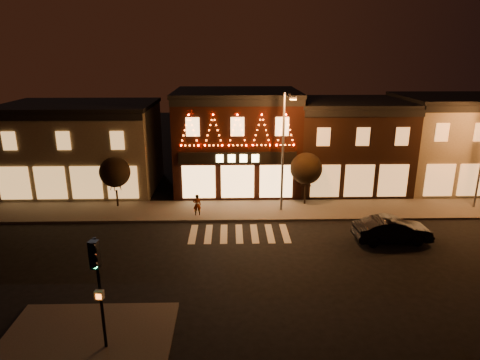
{
  "coord_description": "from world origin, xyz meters",
  "views": [
    {
      "loc": [
        -0.53,
        -21.21,
        11.46
      ],
      "look_at": [
        0.05,
        4.0,
        3.67
      ],
      "focal_mm": 31.55,
      "sensor_mm": 36.0,
      "label": 1
    }
  ],
  "objects_px": {
    "dark_sedan": "(392,230)",
    "streetlamp_mid": "(284,144)",
    "traffic_signal_near": "(97,274)",
    "pedestrian": "(197,205)"
  },
  "relations": [
    {
      "from": "streetlamp_mid",
      "to": "pedestrian",
      "type": "relative_size",
      "value": 5.51
    },
    {
      "from": "dark_sedan",
      "to": "streetlamp_mid",
      "type": "bearing_deg",
      "value": 48.43
    },
    {
      "from": "traffic_signal_near",
      "to": "dark_sedan",
      "type": "xyz_separation_m",
      "value": [
        15.01,
        9.74,
        -2.71
      ]
    },
    {
      "from": "traffic_signal_near",
      "to": "pedestrian",
      "type": "xyz_separation_m",
      "value": [
        2.6,
        14.1,
        -2.56
      ]
    },
    {
      "from": "dark_sedan",
      "to": "pedestrian",
      "type": "relative_size",
      "value": 3.05
    },
    {
      "from": "traffic_signal_near",
      "to": "streetlamp_mid",
      "type": "xyz_separation_m",
      "value": [
        8.78,
        14.8,
        1.68
      ]
    },
    {
      "from": "traffic_signal_near",
      "to": "dark_sedan",
      "type": "height_order",
      "value": "traffic_signal_near"
    },
    {
      "from": "traffic_signal_near",
      "to": "streetlamp_mid",
      "type": "relative_size",
      "value": 0.55
    },
    {
      "from": "traffic_signal_near",
      "to": "dark_sedan",
      "type": "distance_m",
      "value": 18.09
    },
    {
      "from": "streetlamp_mid",
      "to": "dark_sedan",
      "type": "distance_m",
      "value": 9.14
    }
  ]
}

